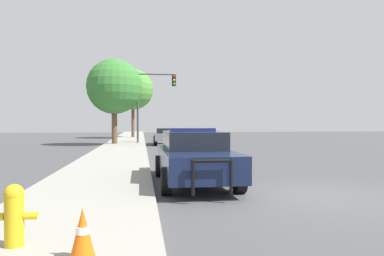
{
  "coord_description": "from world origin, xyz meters",
  "views": [
    {
      "loc": [
        -3.89,
        -8.28,
        1.72
      ],
      "look_at": [
        -0.92,
        13.67,
        1.36
      ],
      "focal_mm": 35.0,
      "sensor_mm": 36.0,
      "label": 1
    }
  ],
  "objects_px": {
    "tree_sidewalk_mid": "(114,87)",
    "tree_sidewalk_far": "(133,90)",
    "police_car": "(194,156)",
    "traffic_light": "(152,94)",
    "fire_hydrant": "(14,213)",
    "traffic_cone": "(83,233)",
    "car_background_midblock": "(167,135)"
  },
  "relations": [
    {
      "from": "traffic_light",
      "to": "tree_sidewalk_mid",
      "type": "distance_m",
      "value": 3.1
    },
    {
      "from": "tree_sidewalk_mid",
      "to": "traffic_cone",
      "type": "relative_size",
      "value": 10.56
    },
    {
      "from": "police_car",
      "to": "tree_sidewalk_mid",
      "type": "xyz_separation_m",
      "value": [
        -3.43,
        17.67,
        3.54
      ]
    },
    {
      "from": "police_car",
      "to": "car_background_midblock",
      "type": "distance_m",
      "value": 18.09
    },
    {
      "from": "police_car",
      "to": "fire_hydrant",
      "type": "xyz_separation_m",
      "value": [
        -3.07,
        -5.34,
        -0.22
      ]
    },
    {
      "from": "tree_sidewalk_mid",
      "to": "tree_sidewalk_far",
      "type": "bearing_deg",
      "value": 84.68
    },
    {
      "from": "police_car",
      "to": "car_background_midblock",
      "type": "relative_size",
      "value": 1.18
    },
    {
      "from": "fire_hydrant",
      "to": "tree_sidewalk_mid",
      "type": "distance_m",
      "value": 23.31
    },
    {
      "from": "traffic_cone",
      "to": "traffic_light",
      "type": "bearing_deg",
      "value": 86.45
    },
    {
      "from": "tree_sidewalk_far",
      "to": "tree_sidewalk_mid",
      "type": "relative_size",
      "value": 1.15
    },
    {
      "from": "fire_hydrant",
      "to": "traffic_cone",
      "type": "bearing_deg",
      "value": -30.29
    },
    {
      "from": "police_car",
      "to": "tree_sidewalk_mid",
      "type": "relative_size",
      "value": 0.82
    },
    {
      "from": "fire_hydrant",
      "to": "traffic_light",
      "type": "distance_m",
      "value": 24.56
    },
    {
      "from": "traffic_light",
      "to": "tree_sidewalk_mid",
      "type": "height_order",
      "value": "tree_sidewalk_mid"
    },
    {
      "from": "traffic_cone",
      "to": "car_background_midblock",
      "type": "bearing_deg",
      "value": 83.82
    },
    {
      "from": "fire_hydrant",
      "to": "car_background_midblock",
      "type": "bearing_deg",
      "value": 81.44
    },
    {
      "from": "police_car",
      "to": "traffic_cone",
      "type": "relative_size",
      "value": 8.71
    },
    {
      "from": "police_car",
      "to": "tree_sidewalk_mid",
      "type": "distance_m",
      "value": 18.34
    },
    {
      "from": "traffic_cone",
      "to": "tree_sidewalk_mid",
      "type": "bearing_deg",
      "value": 93.13
    },
    {
      "from": "traffic_light",
      "to": "tree_sidewalk_far",
      "type": "height_order",
      "value": "tree_sidewalk_far"
    },
    {
      "from": "tree_sidewalk_far",
      "to": "traffic_cone",
      "type": "height_order",
      "value": "tree_sidewalk_far"
    },
    {
      "from": "fire_hydrant",
      "to": "tree_sidewalk_far",
      "type": "relative_size",
      "value": 0.11
    },
    {
      "from": "fire_hydrant",
      "to": "tree_sidewalk_mid",
      "type": "xyz_separation_m",
      "value": [
        -0.36,
        23.0,
        3.76
      ]
    },
    {
      "from": "car_background_midblock",
      "to": "traffic_cone",
      "type": "height_order",
      "value": "car_background_midblock"
    },
    {
      "from": "fire_hydrant",
      "to": "tree_sidewalk_mid",
      "type": "relative_size",
      "value": 0.13
    },
    {
      "from": "traffic_light",
      "to": "tree_sidewalk_mid",
      "type": "bearing_deg",
      "value": -156.9
    },
    {
      "from": "traffic_light",
      "to": "traffic_cone",
      "type": "relative_size",
      "value": 9.25
    },
    {
      "from": "traffic_light",
      "to": "tree_sidewalk_far",
      "type": "relative_size",
      "value": 0.76
    },
    {
      "from": "traffic_cone",
      "to": "tree_sidewalk_far",
      "type": "bearing_deg",
      "value": 90.32
    },
    {
      "from": "police_car",
      "to": "fire_hydrant",
      "type": "height_order",
      "value": "police_car"
    },
    {
      "from": "police_car",
      "to": "traffic_light",
      "type": "bearing_deg",
      "value": -88.45
    },
    {
      "from": "fire_hydrant",
      "to": "police_car",
      "type": "bearing_deg",
      "value": 60.09
    }
  ]
}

